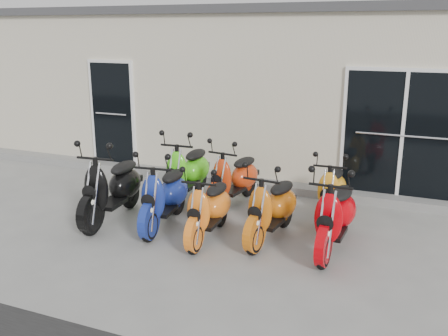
{
  "coord_description": "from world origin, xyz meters",
  "views": [
    {
      "loc": [
        2.98,
        -6.57,
        2.92
      ],
      "look_at": [
        0.0,
        0.6,
        0.75
      ],
      "focal_mm": 40.0,
      "sensor_mm": 36.0,
      "label": 1
    }
  ],
  "objects": [
    {
      "name": "scooter_front_blue",
      "position": [
        -0.58,
        -0.34,
        0.63
      ],
      "size": [
        0.82,
        1.78,
        1.27
      ],
      "primitive_type": null,
      "rotation": [
        0.0,
        0.0,
        0.12
      ],
      "color": "navy",
      "rests_on": "ground"
    },
    {
      "name": "roof_cap",
      "position": [
        0.0,
        5.2,
        3.28
      ],
      "size": [
        14.2,
        6.2,
        0.16
      ],
      "primitive_type": "cube",
      "color": "#3F3F42",
      "rests_on": "building"
    },
    {
      "name": "building",
      "position": [
        0.0,
        5.2,
        1.6
      ],
      "size": [
        14.0,
        6.0,
        3.2
      ],
      "primitive_type": "cube",
      "color": "beige",
      "rests_on": "ground"
    },
    {
      "name": "scooter_front_orange_a",
      "position": [
        0.22,
        -0.5,
        0.58
      ],
      "size": [
        0.66,
        1.6,
        1.16
      ],
      "primitive_type": null,
      "rotation": [
        0.0,
        0.0,
        0.06
      ],
      "color": "orange",
      "rests_on": "ground"
    },
    {
      "name": "front_step",
      "position": [
        0.0,
        2.02,
        0.07
      ],
      "size": [
        14.0,
        0.4,
        0.15
      ],
      "primitive_type": "cube",
      "color": "gray",
      "rests_on": "ground"
    },
    {
      "name": "scooter_front_orange_b",
      "position": [
        1.06,
        -0.19,
        0.61
      ],
      "size": [
        0.77,
        1.71,
        1.22
      ],
      "primitive_type": null,
      "rotation": [
        0.0,
        0.0,
        -0.1
      ],
      "color": "#D06510",
      "rests_on": "ground"
    },
    {
      "name": "ground",
      "position": [
        0.0,
        0.0,
        0.0
      ],
      "size": [
        80.0,
        80.0,
        0.0
      ],
      "primitive_type": "plane",
      "color": "gray",
      "rests_on": "ground"
    },
    {
      "name": "scooter_front_red",
      "position": [
        1.95,
        -0.21,
        0.64
      ],
      "size": [
        0.69,
        1.75,
        1.28
      ],
      "primitive_type": null,
      "rotation": [
        0.0,
        0.0,
        -0.03
      ],
      "color": "#C40009",
      "rests_on": "ground"
    },
    {
      "name": "scooter_back_yellow",
      "position": [
        1.68,
        1.02,
        0.58
      ],
      "size": [
        0.64,
        1.59,
        1.16
      ],
      "primitive_type": null,
      "rotation": [
        0.0,
        0.0,
        0.04
      ],
      "color": "orange",
      "rests_on": "ground"
    },
    {
      "name": "door_left",
      "position": [
        -3.2,
        2.17,
        1.26
      ],
      "size": [
        1.07,
        0.08,
        2.22
      ],
      "primitive_type": "cube",
      "color": "black",
      "rests_on": "front_step"
    },
    {
      "name": "scooter_back_green",
      "position": [
        -0.82,
        0.9,
        0.66
      ],
      "size": [
        0.74,
        1.82,
        1.32
      ],
      "primitive_type": null,
      "rotation": [
        0.0,
        0.0,
        0.05
      ],
      "color": "#4EDA19",
      "rests_on": "ground"
    },
    {
      "name": "door_right",
      "position": [
        2.6,
        2.17,
        1.26
      ],
      "size": [
        2.02,
        0.08,
        2.22
      ],
      "primitive_type": "cube",
      "color": "black",
      "rests_on": "front_step"
    },
    {
      "name": "scooter_back_red",
      "position": [
        0.03,
        0.97,
        0.61
      ],
      "size": [
        0.84,
        1.72,
        1.22
      ],
      "primitive_type": null,
      "rotation": [
        0.0,
        0.0,
        -0.15
      ],
      "color": "red",
      "rests_on": "ground"
    },
    {
      "name": "scooter_front_black",
      "position": [
        -1.47,
        -0.42,
        0.68
      ],
      "size": [
        0.84,
        1.91,
        1.37
      ],
      "primitive_type": null,
      "rotation": [
        0.0,
        0.0,
        0.09
      ],
      "color": "black",
      "rests_on": "ground"
    }
  ]
}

